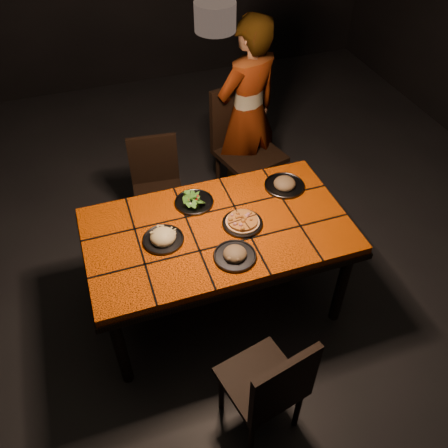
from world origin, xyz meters
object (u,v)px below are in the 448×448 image
object	(u,v)px
dining_table	(218,237)
plate_pasta	(163,238)
chair_far_left	(157,182)
diner	(248,114)
plate_pizza	(243,222)
chair_far_right	(243,140)
chair_near	(271,386)

from	to	relation	value
dining_table	plate_pasta	xyz separation A→B (m)	(-0.34, -0.00, 0.10)
chair_far_left	diner	distance (m)	0.90
dining_table	plate_pizza	size ratio (longest dim) A/B	6.50
chair_far_right	diner	xyz separation A→B (m)	(0.05, 0.05, 0.20)
dining_table	diner	bearing A→B (deg)	60.93
chair_near	chair_far_left	size ratio (longest dim) A/B	1.03
chair_near	diner	world-z (taller)	diner
chair_far_left	plate_pizza	bearing A→B (deg)	-62.84
chair_far_left	chair_far_right	distance (m)	0.79
diner	plate_pasta	xyz separation A→B (m)	(-0.95, -1.11, -0.02)
dining_table	chair_far_left	bearing A→B (deg)	102.40
plate_pizza	chair_far_right	bearing A→B (deg)	69.01
plate_pizza	plate_pasta	xyz separation A→B (m)	(-0.49, 0.02, 0.00)
dining_table	plate_pasta	distance (m)	0.35
dining_table	chair_far_left	xyz separation A→B (m)	(-0.20, 0.90, -0.20)
dining_table	diner	world-z (taller)	diner
chair_far_right	plate_pasta	bearing A→B (deg)	-145.62
chair_near	chair_far_left	distance (m)	1.84
diner	plate_pasta	size ratio (longest dim) A/B	6.40
chair_near	plate_pizza	size ratio (longest dim) A/B	3.40
chair_far_right	plate_pizza	size ratio (longest dim) A/B	4.12
dining_table	chair_near	world-z (taller)	chair_near
chair_far_left	plate_pasta	xyz separation A→B (m)	(-0.14, -0.91, 0.30)
chair_far_left	chair_near	bearing A→B (deg)	-78.12
plate_pasta	chair_far_right	bearing A→B (deg)	49.46
dining_table	chair_far_left	world-z (taller)	chair_far_left
chair_near	chair_far_right	size ratio (longest dim) A/B	0.82
chair_far_left	plate_pizza	distance (m)	1.03
chair_far_right	diner	bearing A→B (deg)	29.94
chair_near	diner	bearing A→B (deg)	-120.06
chair_far_left	dining_table	bearing A→B (deg)	-71.13
chair_near	diner	size ratio (longest dim) A/B	0.54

